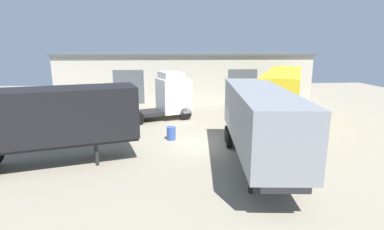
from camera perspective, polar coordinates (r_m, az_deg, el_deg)
name	(u,v)px	position (r m, az deg, el deg)	size (l,w,h in m)	color
ground_plane	(199,145)	(18.92, 1.38, -5.67)	(60.00, 60.00, 0.00)	gray
warehouse_building	(184,74)	(36.88, -1.54, 7.73)	(28.17, 10.22, 5.25)	#B7B2A3
tractor_unit_white	(168,97)	(25.39, -4.60, 3.49)	(6.63, 4.51, 3.95)	silver
container_trailer_red	(259,119)	(15.17, 12.64, -0.68)	(3.40, 10.02, 4.02)	gray
container_trailer_green	(283,90)	(25.30, 16.99, 4.66)	(7.26, 12.06, 4.12)	yellow
container_trailer_blue	(43,118)	(16.71, -26.56, -0.52)	(9.44, 4.89, 4.02)	black
gravel_pile	(59,119)	(24.77, -24.00, -0.65)	(3.98, 3.98, 1.37)	#423D38
oil_drum	(171,133)	(19.81, -3.99, -3.49)	(0.58, 0.58, 0.88)	#33519E
traffic_cone	(81,132)	(22.12, -20.38, -3.03)	(0.40, 0.40, 0.55)	black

